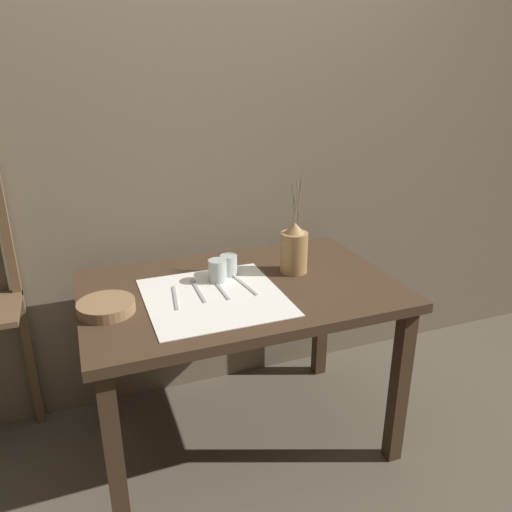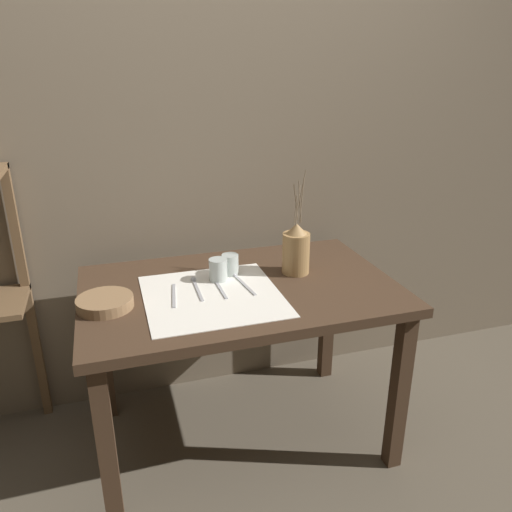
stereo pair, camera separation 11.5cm
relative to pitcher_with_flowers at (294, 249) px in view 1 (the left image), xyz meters
name	(u,v)px [view 1 (the left image)]	position (x,y,z in m)	size (l,w,h in m)	color
ground_plane	(242,436)	(-0.26, -0.06, -0.86)	(12.00, 12.00, 0.00)	brown
stone_wall_back	(203,154)	(-0.26, 0.45, 0.34)	(7.00, 0.06, 2.40)	#7A6B56
wooden_table	(240,308)	(-0.26, -0.06, -0.20)	(1.25, 0.80, 0.75)	#422D1E
linen_cloth	(214,297)	(-0.39, -0.12, -0.10)	(0.52, 0.52, 0.00)	white
pitcher_with_flowers	(294,249)	(0.00, 0.00, 0.00)	(0.12, 0.12, 0.44)	#A87F4C
wooden_bowl	(106,307)	(-0.78, -0.10, -0.08)	(0.21, 0.21, 0.04)	#8E6B47
glass_tumbler_near	(218,271)	(-0.33, 0.01, -0.05)	(0.07, 0.07, 0.09)	#B7C1BC
glass_tumbler_far	(229,265)	(-0.27, 0.06, -0.06)	(0.07, 0.07, 0.09)	#B7C1BC
fork_inner	(175,298)	(-0.53, -0.08, -0.10)	(0.04, 0.21, 0.00)	#A8A8AD
spoon_outer	(195,285)	(-0.43, 0.00, -0.10)	(0.02, 0.22, 0.02)	#A8A8AD
fork_outer	(221,289)	(-0.35, -0.07, -0.10)	(0.01, 0.21, 0.00)	#A8A8AD
spoon_inner	(238,279)	(-0.25, -0.01, -0.10)	(0.04, 0.22, 0.02)	#A8A8AD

